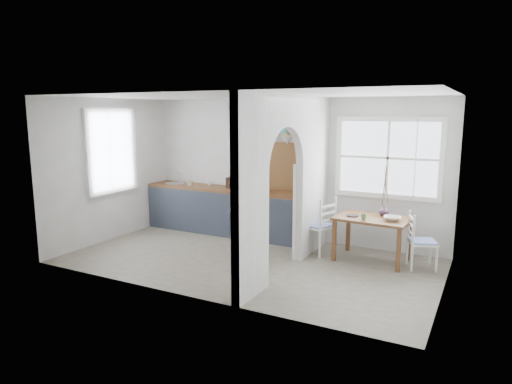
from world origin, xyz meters
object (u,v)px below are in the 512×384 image
at_px(chair_right, 422,241).
at_px(kettle, 305,189).
at_px(dining_table, 372,239).
at_px(chair_left, 318,225).
at_px(vase, 384,210).

distance_m(chair_right, kettle, 2.14).
bearing_deg(kettle, dining_table, -5.71).
xyz_separation_m(dining_table, chair_right, (0.77, -0.02, 0.08)).
relative_size(dining_table, kettle, 4.89).
bearing_deg(chair_left, vase, 118.99).
xyz_separation_m(chair_right, kettle, (-2.03, 0.32, 0.59)).
bearing_deg(chair_left, dining_table, 107.29).
bearing_deg(chair_right, dining_table, 68.36).
distance_m(chair_left, vase, 1.10).
xyz_separation_m(kettle, vase, (1.39, -0.09, -0.22)).
distance_m(chair_left, chair_right, 1.68).
distance_m(dining_table, kettle, 1.46).
bearing_deg(vase, kettle, 176.46).
relative_size(dining_table, chair_left, 1.17).
bearing_deg(chair_right, vase, 49.79).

